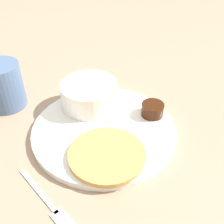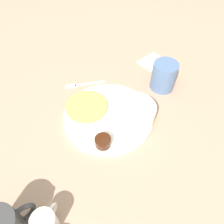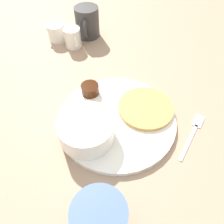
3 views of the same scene
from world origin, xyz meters
name	(u,v)px [view 3 (image 3 of 3)]	position (x,y,z in m)	size (l,w,h in m)	color
ground_plane	(116,121)	(0.00, 0.00, 0.00)	(4.00, 4.00, 0.00)	#9E7F66
plate	(117,119)	(0.00, 0.00, 0.01)	(0.27, 0.27, 0.01)	white
pancake_stack	(146,108)	(0.07, 0.03, 0.02)	(0.13, 0.13, 0.01)	tan
bowl	(87,129)	(-0.06, -0.06, 0.04)	(0.12, 0.12, 0.05)	white
syrup_cup	(90,89)	(-0.07, 0.07, 0.02)	(0.04, 0.04, 0.03)	#38190A
butter_ramekin	(75,132)	(-0.08, -0.06, 0.03)	(0.05, 0.05, 0.04)	white
coffee_mug	(100,223)	(-0.01, -0.23, 0.05)	(0.08, 0.12, 0.10)	slate
creamer_pitcher_near	(73,38)	(-0.16, 0.29, 0.03)	(0.05, 0.07, 0.06)	white
creamer_pitcher_far	(57,32)	(-0.22, 0.32, 0.03)	(0.08, 0.05, 0.06)	white
fork	(194,131)	(0.18, -0.01, 0.00)	(0.07, 0.13, 0.00)	silver
second_mug	(87,22)	(-0.12, 0.36, 0.05)	(0.08, 0.11, 0.09)	#333333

